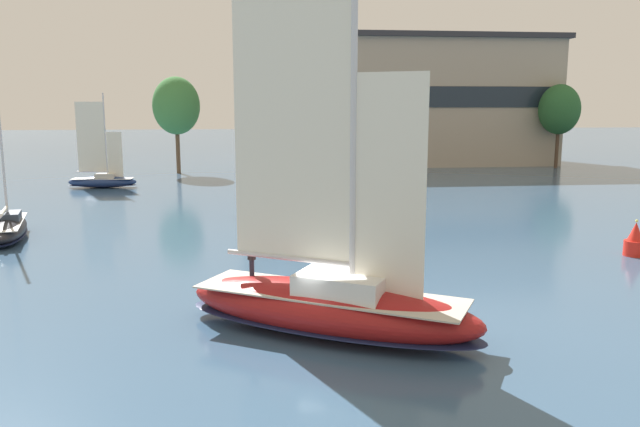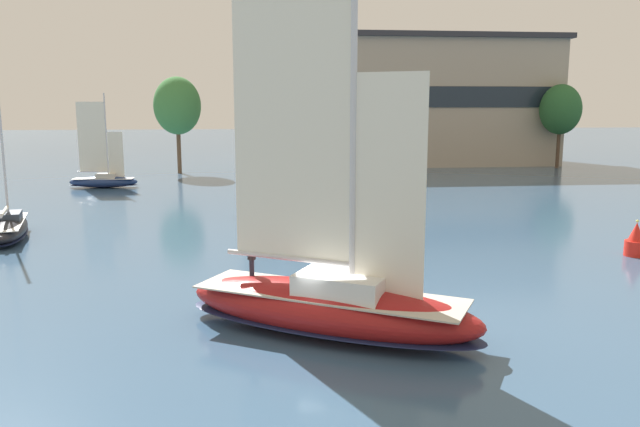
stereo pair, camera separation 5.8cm
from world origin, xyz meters
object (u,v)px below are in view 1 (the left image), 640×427
object	(u,v)px
sailboat_main	(329,302)
sailboat_moored_far_slip	(7,227)
tree_shore_center	(176,106)
channel_buoy	(635,241)
sailboat_moored_outer_mooring	(103,180)
sailboat_moored_near_marina	(375,176)
sailboat_moored_mid_channel	(289,208)
tree_shore_left	(559,110)

from	to	relation	value
sailboat_main	sailboat_moored_far_slip	bearing A→B (deg)	134.22
tree_shore_center	channel_buoy	world-z (taller)	tree_shore_center
tree_shore_center	sailboat_main	distance (m)	59.84
sailboat_moored_outer_mooring	sailboat_moored_near_marina	bearing A→B (deg)	4.53
tree_shore_center	sailboat_moored_near_marina	world-z (taller)	tree_shore_center
sailboat_main	sailboat_moored_mid_channel	bearing A→B (deg)	89.96
sailboat_moored_near_marina	sailboat_moored_far_slip	distance (m)	40.90
sailboat_moored_near_marina	sailboat_moored_mid_channel	xyz separation A→B (m)	(-11.16, -22.05, 0.19)
tree_shore_left	tree_shore_center	distance (m)	51.11
tree_shore_center	sailboat_moored_near_marina	bearing A→B (deg)	-25.30
tree_shore_center	channel_buoy	xyz separation A→B (m)	(31.37, -47.68, -7.63)
sailboat_moored_far_slip	channel_buoy	size ratio (longest dim) A/B	5.21
tree_shore_left	sailboat_moored_far_slip	world-z (taller)	tree_shore_left
tree_shore_left	sailboat_moored_mid_channel	bearing A→B (deg)	-138.85
sailboat_moored_near_marina	sailboat_moored_mid_channel	world-z (taller)	sailboat_moored_mid_channel
sailboat_main	channel_buoy	xyz separation A→B (m)	(19.26, 10.48, -0.42)
tree_shore_center	channel_buoy	size ratio (longest dim) A/B	5.66
sailboat_moored_near_marina	sailboat_moored_outer_mooring	bearing A→B (deg)	-175.47
sailboat_moored_near_marina	sailboat_main	bearing A→B (deg)	-103.34
sailboat_moored_mid_channel	channel_buoy	distance (m)	24.17
sailboat_moored_mid_channel	channel_buoy	xyz separation A→B (m)	(19.24, -14.62, 0.10)
tree_shore_left	sailboat_moored_far_slip	distance (m)	70.57
tree_shore_left	sailboat_main	bearing A→B (deg)	-123.39
tree_shore_left	sailboat_moored_mid_channel	distance (m)	52.25
tree_shore_left	tree_shore_center	xyz separation A→B (m)	(-51.10, -0.99, 0.51)
tree_shore_center	sailboat_moored_outer_mooring	xyz separation A→B (m)	(-6.42, -13.36, -7.66)
sailboat_main	sailboat_moored_near_marina	bearing A→B (deg)	76.66
tree_shore_left	channel_buoy	bearing A→B (deg)	-112.06
tree_shore_center	sailboat_moored_near_marina	size ratio (longest dim) A/B	1.48
sailboat_moored_near_marina	sailboat_moored_outer_mooring	world-z (taller)	sailboat_moored_outer_mooring
sailboat_moored_mid_channel	tree_shore_center	bearing A→B (deg)	110.15
channel_buoy	sailboat_moored_far_slip	bearing A→B (deg)	166.82
tree_shore_center	sailboat_main	world-z (taller)	sailboat_main
channel_buoy	sailboat_moored_mid_channel	bearing A→B (deg)	142.77
tree_shore_left	channel_buoy	size ratio (longest dim) A/B	5.32
sailboat_moored_far_slip	sailboat_moored_outer_mooring	distance (m)	25.39
sailboat_moored_mid_channel	sailboat_moored_outer_mooring	world-z (taller)	sailboat_moored_mid_channel
tree_shore_center	sailboat_moored_near_marina	xyz separation A→B (m)	(23.29, -11.01, -7.92)
tree_shore_left	sailboat_moored_near_marina	world-z (taller)	tree_shore_left
sailboat_main	sailboat_moored_near_marina	size ratio (longest dim) A/B	2.02
tree_shore_left	sailboat_moored_near_marina	size ratio (longest dim) A/B	1.39
sailboat_moored_outer_mooring	channel_buoy	xyz separation A→B (m)	(37.80, -34.32, 0.03)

